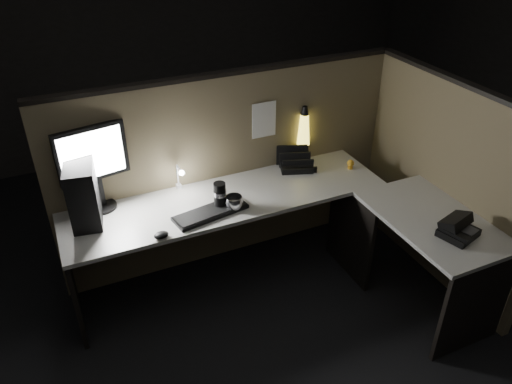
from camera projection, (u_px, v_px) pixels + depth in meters
name	position (u px, v px, depth m)	size (l,w,h in m)	color
floor	(282.00, 323.00, 3.49)	(6.00, 6.00, 0.00)	black
room_shell	(291.00, 105.00, 2.64)	(6.00, 6.00, 6.00)	silver
partition_back	(230.00, 170.00, 3.82)	(2.66, 0.06, 1.50)	brown
partition_right	(441.00, 184.00, 3.64)	(0.06, 1.66, 1.50)	brown
desk	(291.00, 230.00, 3.45)	(2.60, 1.60, 0.73)	#BAB8AF
pc_tower	(83.00, 191.00, 3.20)	(0.18, 0.40, 0.42)	black
monitor	(93.00, 160.00, 3.24)	(0.46, 0.20, 0.60)	black
keyboard	(211.00, 213.00, 3.34)	(0.51, 0.17, 0.02)	black
mouse	(161.00, 235.00, 3.12)	(0.10, 0.07, 0.04)	black
clip_lamp	(180.00, 177.00, 3.54)	(0.04, 0.16, 0.20)	white
organizer	(295.00, 163.00, 3.88)	(0.30, 0.28, 0.18)	black
lava_lamp	(303.00, 138.00, 3.90)	(0.12, 0.12, 0.46)	black
travel_mug	(220.00, 196.00, 3.36)	(0.09, 0.09, 0.20)	black
steel_mug	(234.00, 203.00, 3.37)	(0.13, 0.13, 0.10)	silver
figurine	(351.00, 163.00, 3.86)	(0.06, 0.06, 0.06)	gold
pinned_paper	(264.00, 120.00, 3.68)	(0.19, 0.00, 0.27)	white
desk_phone	(457.00, 228.00, 3.12)	(0.27, 0.27, 0.13)	black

